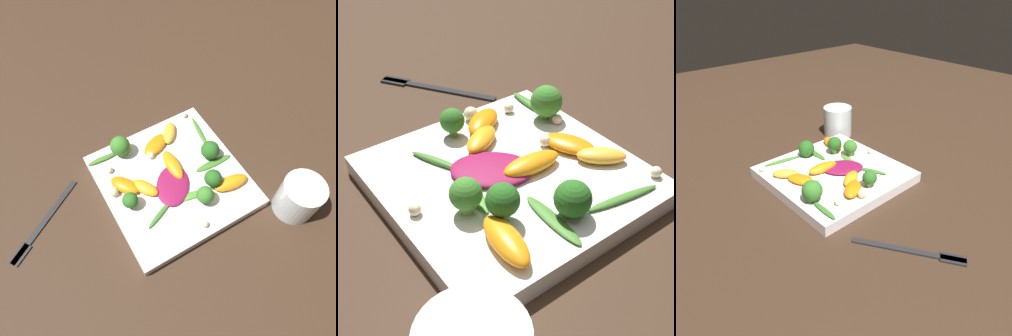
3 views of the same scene
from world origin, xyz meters
TOP-DOWN VIEW (x-y plane):
  - ground_plane at (0.00, 0.00)m, footprint 2.40×2.40m
  - plate at (0.00, 0.00)m, footprint 0.28×0.28m
  - drinking_glass at (-0.17, -0.18)m, footprint 0.08×0.08m
  - fork at (0.04, 0.28)m, footprint 0.12×0.17m
  - radicchio_leaf_0 at (-0.02, 0.01)m, footprint 0.11×0.11m
  - orange_segment_0 at (0.10, -0.05)m, footprint 0.06×0.06m
  - orange_segment_1 at (0.03, 0.09)m, footprint 0.07×0.06m
  - orange_segment_2 at (-0.07, -0.09)m, footprint 0.04×0.08m
  - orange_segment_3 at (0.01, 0.06)m, footprint 0.06×0.05m
  - orange_segment_4 at (0.08, -0.01)m, footprint 0.06×0.07m
  - orange_segment_5 at (0.02, -0.01)m, footprint 0.07×0.03m
  - broccoli_floret_0 at (0.01, -0.09)m, footprint 0.04×0.04m
  - broccoli_floret_1 at (-0.01, 0.10)m, footprint 0.03×0.03m
  - broccoli_floret_2 at (0.11, 0.06)m, footprint 0.04×0.04m
  - broccoli_floret_3 at (-0.07, -0.03)m, footprint 0.03×0.03m
  - broccoli_floret_4 at (-0.05, -0.06)m, footprint 0.03×0.03m
  - arugula_sprig_0 at (0.07, -0.11)m, footprint 0.09×0.03m
  - arugula_sprig_1 at (-0.05, -0.01)m, footprint 0.03×0.08m
  - arugula_sprig_2 at (-0.06, 0.06)m, footprint 0.04×0.07m
  - arugula_sprig_3 at (0.11, 0.10)m, footprint 0.01×0.07m
  - arugula_sprig_4 at (-0.01, -0.09)m, footprint 0.02×0.08m
  - macadamia_nut_0 at (0.03, 0.12)m, footprint 0.02×0.02m
  - macadamia_nut_1 at (0.13, -0.11)m, footprint 0.01×0.01m
  - macadamia_nut_2 at (-0.12, -0.00)m, footprint 0.01×0.01m
  - macadamia_nut_3 at (0.08, 0.10)m, footprint 0.01×0.01m
  - macadamia_nut_4 at (0.07, 0.01)m, footprint 0.01×0.01m
  - macadamia_nut_5 at (0.11, 0.04)m, footprint 0.01×0.01m

SIDE VIEW (x-z plane):
  - ground_plane at x=0.00m, z-range 0.00..0.00m
  - fork at x=0.04m, z-range 0.00..0.01m
  - plate at x=0.00m, z-range 0.00..0.02m
  - arugula_sprig_1 at x=-0.05m, z-range 0.02..0.03m
  - arugula_sprig_4 at x=-0.01m, z-range 0.02..0.03m
  - arugula_sprig_0 at x=0.07m, z-range 0.02..0.03m
  - arugula_sprig_2 at x=-0.06m, z-range 0.02..0.03m
  - arugula_sprig_3 at x=0.11m, z-range 0.02..0.03m
  - radicchio_leaf_0 at x=-0.02m, z-range 0.02..0.03m
  - macadamia_nut_1 at x=0.13m, z-range 0.02..0.04m
  - macadamia_nut_5 at x=0.11m, z-range 0.02..0.04m
  - macadamia_nut_2 at x=-0.12m, z-range 0.02..0.04m
  - macadamia_nut_3 at x=0.08m, z-range 0.02..0.04m
  - orange_segment_4 at x=0.08m, z-range 0.02..0.04m
  - macadamia_nut_4 at x=0.07m, z-range 0.02..0.04m
  - orange_segment_0 at x=0.10m, z-range 0.02..0.04m
  - orange_segment_3 at x=0.01m, z-range 0.02..0.04m
  - orange_segment_1 at x=0.03m, z-range 0.02..0.04m
  - orange_segment_5 at x=0.02m, z-range 0.02..0.04m
  - macadamia_nut_0 at x=0.03m, z-range 0.02..0.04m
  - orange_segment_2 at x=-0.07m, z-range 0.02..0.04m
  - drinking_glass at x=-0.17m, z-range 0.00..0.08m
  - broccoli_floret_0 at x=0.01m, z-range 0.02..0.07m
  - broccoli_floret_1 at x=-0.01m, z-range 0.03..0.06m
  - broccoli_floret_3 at x=-0.07m, z-range 0.03..0.07m
  - broccoli_floret_2 at x=0.11m, z-range 0.03..0.07m
  - broccoli_floret_4 at x=-0.05m, z-range 0.03..0.07m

